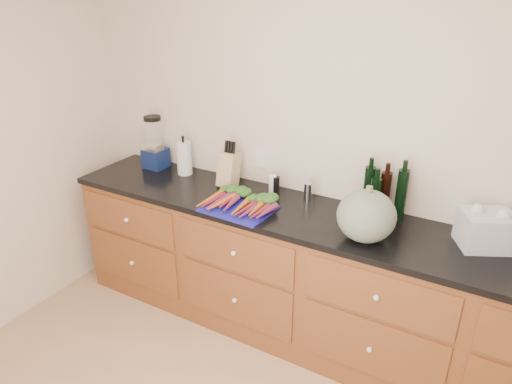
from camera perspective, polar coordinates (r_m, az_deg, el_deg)
The scene contains 15 objects.
wall_back at distance 2.98m, azimuth 11.10°, elevation 5.53°, with size 4.10×0.05×2.60m, color beige.
cabinets at distance 3.08m, azimuth 7.75°, elevation -11.32°, with size 3.60×0.64×0.90m.
countertop at distance 2.84m, azimuth 8.31°, elevation -3.55°, with size 3.64×0.62×0.04m, color black.
cutting_board at distance 2.90m, azimuth -2.25°, elevation -2.09°, with size 0.43×0.33×0.01m, color navy.
carrots at distance 2.92m, azimuth -1.80°, elevation -1.18°, with size 0.46×0.34×0.07m.
squash at distance 2.58m, azimuth 13.63°, elevation -2.92°, with size 0.33×0.33×0.29m, color #586958.
blender_appliance at distance 3.61m, azimuth -12.57°, elevation 5.70°, with size 0.16×0.16×0.41m.
paper_towel at distance 3.45m, azimuth -8.97°, elevation 4.20°, with size 0.11×0.11×0.25m, color silver.
knife_block at distance 3.22m, azimuth -3.44°, elevation 2.82°, with size 0.12×0.12×0.24m, color tan.
grinder_salt at distance 3.11m, azimuth 2.10°, elevation 0.98°, with size 0.05×0.05×0.12m, color white.
grinder_pepper at distance 3.11m, azimuth 2.51°, elevation 0.86°, with size 0.05×0.05×0.12m, color black.
canister_chrome at distance 3.01m, azimuth 6.51°, elevation -0.01°, with size 0.05×0.05×0.12m, color silver.
tomato_box at distance 2.92m, azimuth 12.23°, elevation -1.87°, with size 0.14×0.11×0.07m, color white.
bottles at distance 2.88m, azimuth 15.55°, elevation -0.23°, with size 0.26×0.13×0.32m.
grocery_bag at distance 2.76m, azimuth 26.84°, elevation -4.28°, with size 0.27×0.21×0.20m, color silver, non-canonical shape.
Camera 1 is at (0.87, -1.06, 2.24)m, focal length 32.00 mm.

